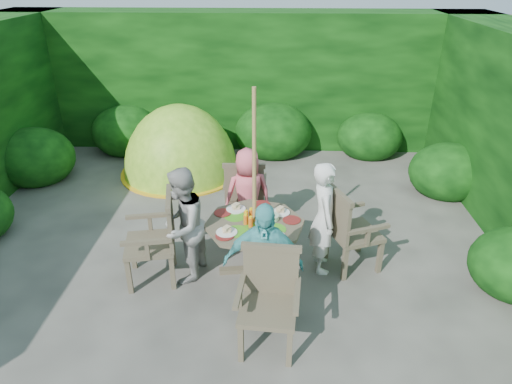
{
  "coord_description": "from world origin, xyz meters",
  "views": [
    {
      "loc": [
        0.65,
        -4.82,
        3.29
      ],
      "look_at": [
        0.43,
        -0.01,
        0.85
      ],
      "focal_mm": 32.0,
      "sensor_mm": 36.0,
      "label": 1
    }
  ],
  "objects_px": {
    "garden_chair_right": "(348,228)",
    "garden_chair_front": "(269,298)",
    "child_right": "(324,218)",
    "child_back": "(248,194)",
    "dome_tent": "(182,172)",
    "child_left": "(183,226)",
    "child_front": "(263,265)",
    "parasol_pole": "(254,188)",
    "patio_table": "(255,230)",
    "garden_chair_back": "(245,192)",
    "garden_chair_left": "(157,238)"
  },
  "relations": [
    {
      "from": "patio_table",
      "to": "child_right",
      "type": "bearing_deg",
      "value": 8.77
    },
    {
      "from": "child_right",
      "to": "garden_chair_right",
      "type": "bearing_deg",
      "value": -88.24
    },
    {
      "from": "parasol_pole",
      "to": "dome_tent",
      "type": "height_order",
      "value": "parasol_pole"
    },
    {
      "from": "garden_chair_front",
      "to": "child_back",
      "type": "relative_size",
      "value": 0.77
    },
    {
      "from": "parasol_pole",
      "to": "child_front",
      "type": "xyz_separation_m",
      "value": [
        0.12,
        -0.79,
        -0.43
      ]
    },
    {
      "from": "patio_table",
      "to": "garden_chair_front",
      "type": "relative_size",
      "value": 1.38
    },
    {
      "from": "child_left",
      "to": "patio_table",
      "type": "bearing_deg",
      "value": 109.69
    },
    {
      "from": "garden_chair_front",
      "to": "dome_tent",
      "type": "relative_size",
      "value": 0.4
    },
    {
      "from": "child_back",
      "to": "dome_tent",
      "type": "relative_size",
      "value": 0.52
    },
    {
      "from": "child_back",
      "to": "patio_table",
      "type": "bearing_deg",
      "value": 84.09
    },
    {
      "from": "child_left",
      "to": "child_back",
      "type": "distance_m",
      "value": 1.13
    },
    {
      "from": "parasol_pole",
      "to": "child_back",
      "type": "distance_m",
      "value": 0.93
    },
    {
      "from": "parasol_pole",
      "to": "child_front",
      "type": "distance_m",
      "value": 0.91
    },
    {
      "from": "patio_table",
      "to": "child_front",
      "type": "height_order",
      "value": "child_front"
    },
    {
      "from": "parasol_pole",
      "to": "garden_chair_back",
      "type": "distance_m",
      "value": 1.25
    },
    {
      "from": "patio_table",
      "to": "garden_chair_right",
      "type": "bearing_deg",
      "value": 7.8
    },
    {
      "from": "patio_table",
      "to": "parasol_pole",
      "type": "height_order",
      "value": "parasol_pole"
    },
    {
      "from": "child_right",
      "to": "dome_tent",
      "type": "height_order",
      "value": "child_right"
    },
    {
      "from": "parasol_pole",
      "to": "garden_chair_front",
      "type": "bearing_deg",
      "value": -80.12
    },
    {
      "from": "child_right",
      "to": "child_back",
      "type": "distance_m",
      "value": 1.13
    },
    {
      "from": "parasol_pole",
      "to": "garden_chair_left",
      "type": "relative_size",
      "value": 2.17
    },
    {
      "from": "dome_tent",
      "to": "garden_chair_left",
      "type": "bearing_deg",
      "value": -80.99
    },
    {
      "from": "garden_chair_back",
      "to": "dome_tent",
      "type": "xyz_separation_m",
      "value": [
        -1.23,
        1.71,
        -0.5
      ]
    },
    {
      "from": "patio_table",
      "to": "garden_chair_back",
      "type": "distance_m",
      "value": 1.1
    },
    {
      "from": "garden_chair_left",
      "to": "child_right",
      "type": "height_order",
      "value": "child_right"
    },
    {
      "from": "garden_chair_back",
      "to": "garden_chair_front",
      "type": "height_order",
      "value": "garden_chair_front"
    },
    {
      "from": "garden_chair_right",
      "to": "child_right",
      "type": "bearing_deg",
      "value": 74.06
    },
    {
      "from": "garden_chair_right",
      "to": "child_left",
      "type": "xyz_separation_m",
      "value": [
        -1.87,
        -0.27,
        0.15
      ]
    },
    {
      "from": "child_right",
      "to": "dome_tent",
      "type": "bearing_deg",
      "value": 36.09
    },
    {
      "from": "parasol_pole",
      "to": "child_right",
      "type": "relative_size",
      "value": 1.62
    },
    {
      "from": "garden_chair_back",
      "to": "dome_tent",
      "type": "relative_size",
      "value": 0.4
    },
    {
      "from": "garden_chair_front",
      "to": "patio_table",
      "type": "bearing_deg",
      "value": 104.52
    },
    {
      "from": "patio_table",
      "to": "child_back",
      "type": "bearing_deg",
      "value": 99.12
    },
    {
      "from": "garden_chair_front",
      "to": "parasol_pole",
      "type": "bearing_deg",
      "value": 104.73
    },
    {
      "from": "garden_chair_left",
      "to": "garden_chair_back",
      "type": "bearing_deg",
      "value": 132.98
    },
    {
      "from": "garden_chair_left",
      "to": "child_right",
      "type": "bearing_deg",
      "value": 87.45
    },
    {
      "from": "garden_chair_left",
      "to": "child_left",
      "type": "height_order",
      "value": "child_left"
    },
    {
      "from": "parasol_pole",
      "to": "child_left",
      "type": "xyz_separation_m",
      "value": [
        -0.79,
        -0.12,
        -0.42
      ]
    },
    {
      "from": "garden_chair_right",
      "to": "garden_chair_front",
      "type": "distance_m",
      "value": 1.52
    },
    {
      "from": "child_back",
      "to": "dome_tent",
      "type": "bearing_deg",
      "value": -72.23
    },
    {
      "from": "patio_table",
      "to": "child_front",
      "type": "xyz_separation_m",
      "value": [
        0.12,
        -0.79,
        0.11
      ]
    },
    {
      "from": "garden_chair_left",
      "to": "dome_tent",
      "type": "relative_size",
      "value": 0.43
    },
    {
      "from": "garden_chair_front",
      "to": "dome_tent",
      "type": "distance_m",
      "value": 4.23
    },
    {
      "from": "garden_chair_right",
      "to": "child_right",
      "type": "height_order",
      "value": "child_right"
    },
    {
      "from": "garden_chair_right",
      "to": "garden_chair_front",
      "type": "bearing_deg",
      "value": 122.85
    },
    {
      "from": "child_left",
      "to": "dome_tent",
      "type": "xyz_separation_m",
      "value": [
        -0.62,
        2.92,
        -0.68
      ]
    },
    {
      "from": "garden_chair_front",
      "to": "child_front",
      "type": "distance_m",
      "value": 0.34
    },
    {
      "from": "garden_chair_back",
      "to": "child_front",
      "type": "xyz_separation_m",
      "value": [
        0.3,
        -1.87,
        0.16
      ]
    },
    {
      "from": "parasol_pole",
      "to": "child_right",
      "type": "height_order",
      "value": "parasol_pole"
    },
    {
      "from": "garden_chair_right",
      "to": "dome_tent",
      "type": "relative_size",
      "value": 0.42
    }
  ]
}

